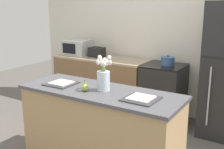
# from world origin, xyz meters

# --- Properties ---
(back_wall) EXTENTS (5.20, 0.08, 2.70)m
(back_wall) POSITION_xyz_m (0.00, 2.00, 1.35)
(back_wall) COLOR silver
(back_wall) RESTS_ON ground_plane
(kitchen_island) EXTENTS (1.80, 0.66, 0.91)m
(kitchen_island) POSITION_xyz_m (0.00, 0.00, 0.46)
(kitchen_island) COLOR tan
(kitchen_island) RESTS_ON ground_plane
(back_counter) EXTENTS (1.68, 0.60, 0.91)m
(back_counter) POSITION_xyz_m (-1.06, 1.60, 0.45)
(back_counter) COLOR brown
(back_counter) RESTS_ON ground_plane
(stove_range) EXTENTS (0.60, 0.61, 0.91)m
(stove_range) POSITION_xyz_m (0.10, 1.60, 0.45)
(stove_range) COLOR black
(stove_range) RESTS_ON ground_plane
(flower_vase) EXTENTS (0.17, 0.17, 0.39)m
(flower_vase) POSITION_xyz_m (0.04, 0.02, 1.06)
(flower_vase) COLOR silver
(flower_vase) RESTS_ON kitchen_island
(pear_figurine) EXTENTS (0.07, 0.07, 0.12)m
(pear_figurine) POSITION_xyz_m (-0.11, -0.11, 0.96)
(pear_figurine) COLOR #9EBC47
(pear_figurine) RESTS_ON kitchen_island
(plate_setting_left) EXTENTS (0.32, 0.32, 0.02)m
(plate_setting_left) POSITION_xyz_m (-0.51, -0.04, 0.92)
(plate_setting_left) COLOR #333338
(plate_setting_left) RESTS_ON kitchen_island
(plate_setting_right) EXTENTS (0.32, 0.32, 0.02)m
(plate_setting_right) POSITION_xyz_m (0.51, -0.04, 0.92)
(plate_setting_right) COLOR #333338
(plate_setting_right) RESTS_ON kitchen_island
(toaster) EXTENTS (0.28, 0.18, 0.17)m
(toaster) POSITION_xyz_m (-1.15, 1.60, 0.99)
(toaster) COLOR black
(toaster) RESTS_ON back_counter
(cooking_pot) EXTENTS (0.21, 0.21, 0.15)m
(cooking_pot) POSITION_xyz_m (0.14, 1.62, 0.97)
(cooking_pot) COLOR #386093
(cooking_pot) RESTS_ON stove_range
(microwave) EXTENTS (0.48, 0.37, 0.27)m
(microwave) POSITION_xyz_m (-1.59, 1.60, 1.04)
(microwave) COLOR #B7BABC
(microwave) RESTS_ON back_counter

